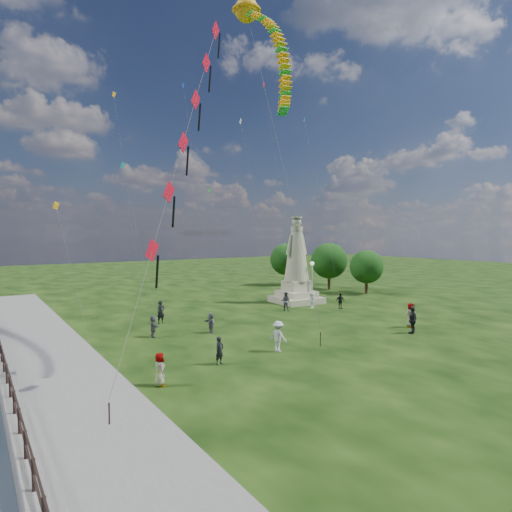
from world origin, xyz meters
TOP-DOWN VIEW (x-y plane):
  - ground at (36.75, 10.00)m, footprint 106.50×160.00m
  - waterfront at (-15.24, 8.99)m, footprint 200.00×200.00m
  - statue at (10.03, 17.04)m, footprint 4.48×4.48m
  - lamppost at (10.96, 15.68)m, footprint 0.39×0.39m
  - tree_row at (19.58, 23.68)m, footprint 6.85×15.94m
  - person_0 at (-6.52, 3.30)m, footprint 0.64×0.51m
  - person_2 at (-2.35, 3.59)m, footprint 0.96×1.32m
  - person_3 at (8.25, 1.94)m, footprint 1.20×0.79m
  - person_4 at (9.92, 3.32)m, footprint 0.97×0.67m
  - person_5 at (-7.31, 11.17)m, footprint 0.77×1.46m
  - person_6 at (-5.25, 15.08)m, footprint 0.70×0.50m
  - person_7 at (6.27, 14.00)m, footprint 0.93×1.00m
  - person_8 at (9.05, 13.55)m, footprint 0.64×1.07m
  - person_9 at (11.16, 11.94)m, footprint 0.95×0.67m
  - person_10 at (-10.41, 2.00)m, footprint 0.50×0.78m
  - person_11 at (-3.52, 10.02)m, footprint 0.61×1.37m
  - red_kite_train at (-7.61, 4.61)m, footprint 9.86×9.35m
  - serpent_kite at (0.20, 10.87)m, footprint 6.79×13.05m
  - small_kites at (2.92, 22.92)m, footprint 28.25×17.79m

SIDE VIEW (x-z plane):
  - ground at x=36.75m, z-range -0.60..0.00m
  - waterfront at x=-15.24m, z-range -0.82..0.69m
  - person_11 at x=-3.52m, z-range 0.00..1.47m
  - person_9 at x=11.16m, z-range 0.00..1.47m
  - person_5 at x=-7.31m, z-range 0.00..1.51m
  - person_0 at x=-6.52m, z-range 0.00..1.52m
  - person_10 at x=-10.41m, z-range 0.00..1.56m
  - person_8 at x=9.05m, z-range 0.00..1.58m
  - person_7 at x=6.27m, z-range 0.00..1.75m
  - person_6 at x=-5.25m, z-range 0.00..1.80m
  - person_4 at x=9.92m, z-range 0.00..1.83m
  - person_2 at x=-2.35m, z-range 0.00..1.84m
  - person_3 at x=8.25m, z-range 0.00..1.89m
  - lamppost at x=10.96m, z-range 0.94..5.20m
  - statue at x=10.03m, z-range -1.07..7.67m
  - tree_row at x=19.58m, z-range 0.53..6.43m
  - red_kite_train at x=-7.61m, z-range 2.48..23.01m
  - small_kites at x=2.92m, z-range 2.22..26.41m
  - serpent_kite at x=0.20m, z-range 11.18..35.95m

